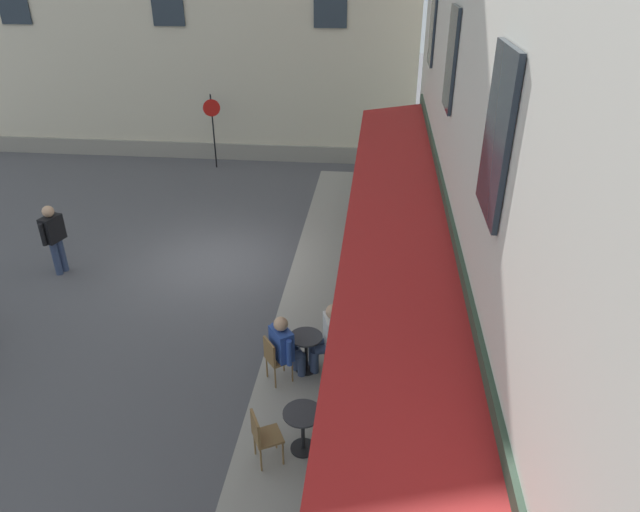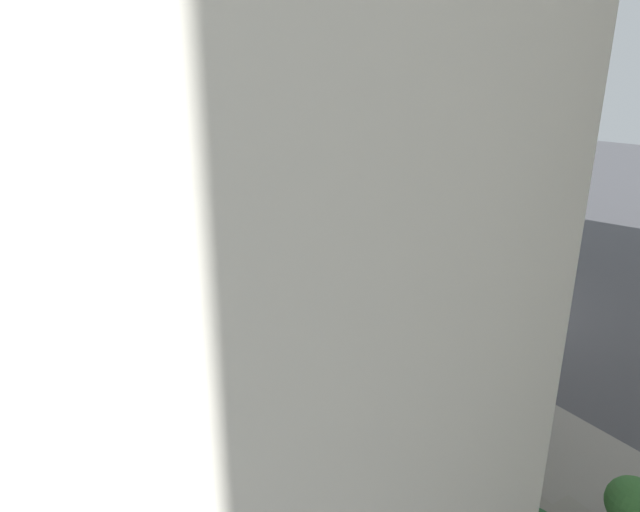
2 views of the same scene
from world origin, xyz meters
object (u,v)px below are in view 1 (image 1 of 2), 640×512
at_px(potted_plant_under_sign, 378,187).
at_px(cafe_chair_wicker_kerbside, 262,434).
at_px(cafe_chair_wicker_corner_left, 275,356).
at_px(potted_plant_mid_terrace, 400,177).
at_px(cafe_chair_wicker_back_row, 336,405).
at_px(potted_plant_entrance_right, 368,169).
at_px(seated_patron_in_blue, 285,345).
at_px(cafe_table_mid_terrace, 306,348).
at_px(cafe_table_near_entrance, 303,425).
at_px(seated_companion_in_white, 329,335).
at_px(walking_pedestrian_in_black, 54,234).
at_px(cafe_chair_wicker_near_door, 340,342).
at_px(no_parking_sign, 212,118).
at_px(potted_plant_entrance_left, 374,159).

bearing_deg(potted_plant_under_sign, cafe_chair_wicker_kerbside, 171.65).
bearing_deg(cafe_chair_wicker_corner_left, potted_plant_mid_terrace, -13.53).
xyz_separation_m(cafe_chair_wicker_back_row, potted_plant_entrance_right, (11.41, -0.15, -0.09)).
distance_m(seated_patron_in_blue, potted_plant_entrance_right, 10.25).
relative_size(cafe_chair_wicker_kerbside, cafe_table_mid_terrace, 1.21).
bearing_deg(cafe_table_near_entrance, seated_patron_in_blue, 17.71).
bearing_deg(potted_plant_mid_terrace, seated_companion_in_white, 171.06).
bearing_deg(cafe_chair_wicker_kerbside, cafe_table_mid_terrace, -9.49).
distance_m(cafe_table_near_entrance, cafe_chair_wicker_back_row, 0.63).
xyz_separation_m(walking_pedestrian_in_black, potted_plant_mid_terrace, (6.61, -8.23, -0.68)).
bearing_deg(potted_plant_mid_terrace, potted_plant_entrance_right, 71.91).
relative_size(cafe_chair_wicker_near_door, no_parking_sign, 0.35).
bearing_deg(cafe_table_mid_terrace, walking_pedestrian_in_black, 64.84).
bearing_deg(seated_patron_in_blue, walking_pedestrian_in_black, 61.76).
height_order(cafe_chair_wicker_back_row, seated_companion_in_white, seated_companion_in_white).
bearing_deg(potted_plant_mid_terrace, potted_plant_under_sign, 151.27).
xyz_separation_m(cafe_chair_wicker_corner_left, potted_plant_entrance_left, (11.22, -1.48, -0.05)).
height_order(cafe_chair_wicker_corner_left, walking_pedestrian_in_black, walking_pedestrian_in_black).
height_order(cafe_chair_wicker_near_door, potted_plant_mid_terrace, cafe_chair_wicker_near_door).
distance_m(cafe_table_mid_terrace, potted_plant_under_sign, 8.36).
bearing_deg(potted_plant_entrance_right, seated_patron_in_blue, 173.61).
xyz_separation_m(cafe_chair_wicker_near_door, potted_plant_entrance_right, (9.77, -0.20, -0.09)).
distance_m(cafe_table_mid_terrace, walking_pedestrian_in_black, 7.02).
xyz_separation_m(cafe_chair_wicker_corner_left, potted_plant_mid_terrace, (9.96, -2.40, -0.21)).
relative_size(cafe_chair_wicker_back_row, cafe_chair_wicker_near_door, 1.00).
bearing_deg(potted_plant_mid_terrace, potted_plant_entrance_left, 35.88).
xyz_separation_m(cafe_table_near_entrance, potted_plant_under_sign, (10.17, -0.98, -0.04)).
distance_m(cafe_table_mid_terrace, potted_plant_mid_terrace, 9.77).
xyz_separation_m(cafe_chair_wicker_back_row, seated_companion_in_white, (1.58, 0.26, 0.17)).
xyz_separation_m(cafe_chair_wicker_kerbside, cafe_table_mid_terrace, (2.19, -0.37, -0.06)).
xyz_separation_m(cafe_chair_wicker_near_door, seated_patron_in_blue, (-0.42, 0.94, 0.16)).
distance_m(seated_companion_in_white, potted_plant_mid_terrace, 9.60).
xyz_separation_m(cafe_chair_wicker_kerbside, cafe_chair_wicker_near_door, (2.36, -0.98, 0.00)).
bearing_deg(seated_companion_in_white, potted_plant_entrance_left, -3.08).
height_order(walking_pedestrian_in_black, potted_plant_mid_terrace, walking_pedestrian_in_black).
distance_m(cafe_chair_wicker_corner_left, potted_plant_entrance_left, 11.32).
height_order(cafe_chair_wicker_back_row, cafe_chair_wicker_corner_left, same).
height_order(seated_companion_in_white, potted_plant_mid_terrace, seated_companion_in_white).
distance_m(potted_plant_entrance_right, potted_plant_under_sign, 1.71).
relative_size(cafe_chair_wicker_back_row, seated_patron_in_blue, 0.69).
xyz_separation_m(cafe_chair_wicker_corner_left, seated_patron_in_blue, (0.13, -0.17, 0.16)).
distance_m(seated_patron_in_blue, walking_pedestrian_in_black, 6.82).
bearing_deg(potted_plant_entrance_left, seated_patron_in_blue, 173.26).
relative_size(cafe_chair_wicker_back_row, potted_plant_under_sign, 1.07).
bearing_deg(cafe_table_mid_terrace, no_parking_sign, 23.29).
distance_m(cafe_table_near_entrance, cafe_chair_wicker_near_door, 2.11).
height_order(cafe_chair_wicker_corner_left, no_parking_sign, no_parking_sign).
bearing_deg(seated_patron_in_blue, potted_plant_mid_terrace, -12.74).
xyz_separation_m(cafe_table_near_entrance, seated_patron_in_blue, (1.65, 0.53, 0.21)).
relative_size(cafe_chair_wicker_kerbside, potted_plant_entrance_right, 1.10).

